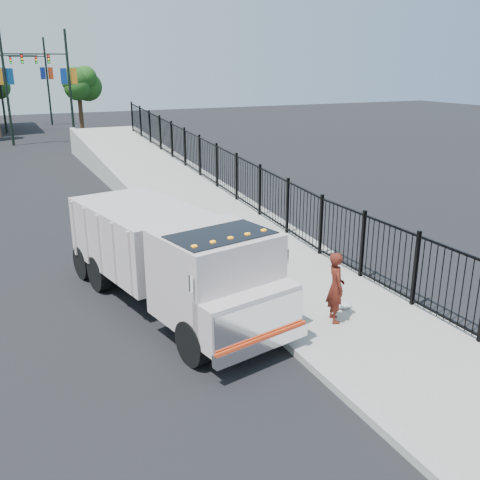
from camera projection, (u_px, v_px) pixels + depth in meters
name	position (u px, v px, depth m)	size (l,w,h in m)	color
ground	(283.00, 340.00, 11.45)	(120.00, 120.00, 0.00)	black
sidewalk	(419.00, 361.00, 10.49)	(3.55, 12.00, 0.12)	#9E998E
curb	(338.00, 384.00, 9.70)	(0.30, 12.00, 0.16)	#ADAAA3
ramp	(158.00, 185.00, 26.05)	(3.95, 24.00, 1.70)	#9E998E
iron_fence	(217.00, 180.00, 22.91)	(0.10, 28.00, 1.80)	black
truck	(172.00, 255.00, 12.50)	(3.63, 7.35, 2.41)	black
worker	(336.00, 287.00, 11.80)	(0.59, 0.39, 1.62)	#561B12
debris	(343.00, 305.00, 12.70)	(0.40, 0.40, 0.10)	silver
light_pole_0	(10.00, 83.00, 37.56)	(3.78, 0.22, 8.00)	black
light_pole_1	(65.00, 82.00, 38.63)	(3.78, 0.22, 8.00)	black
light_pole_2	(4.00, 80.00, 44.76)	(3.78, 0.22, 8.00)	black
light_pole_3	(44.00, 78.00, 50.49)	(3.78, 0.22, 8.00)	black
tree_1	(78.00, 86.00, 44.38)	(2.23, 2.23, 5.11)	#382314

